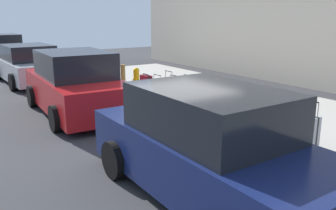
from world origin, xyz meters
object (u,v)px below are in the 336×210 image
object	(u,v)px
suitcase_teal_10	(157,90)
suitcase_red_2	(261,121)
suitcase_silver_7	(189,98)
parked_car_red_1	(76,85)
suitcase_navy_5	(218,106)
parked_car_silver_2	(29,65)
suitcase_olive_6	(203,103)
bollard_post	(123,76)
parked_car_charcoal_3	(3,51)
suitcase_red_9	(169,90)
fire_hydrant	(136,79)
parked_car_navy_0	(209,148)
suitcase_teal_3	(244,113)
suitcase_black_1	(286,127)
suitcase_silver_0	(308,133)
suitcase_maroon_11	(146,85)
suitcase_black_8	(175,95)
suitcase_maroon_4	(228,113)

from	to	relation	value
suitcase_teal_10	suitcase_red_2	bearing A→B (deg)	179.43
suitcase_silver_7	parked_car_red_1	bearing A→B (deg)	52.40
suitcase_navy_5	parked_car_silver_2	distance (m)	8.92
suitcase_olive_6	parked_car_red_1	world-z (taller)	parked_car_red_1
suitcase_navy_5	suitcase_silver_7	bearing A→B (deg)	5.98
bollard_post	parked_car_charcoal_3	world-z (taller)	parked_car_charcoal_3
suitcase_silver_7	suitcase_red_9	distance (m)	1.17
fire_hydrant	parked_car_navy_0	size ratio (longest dim) A/B	0.18
suitcase_teal_3	suitcase_olive_6	distance (m)	1.51
suitcase_navy_5	parked_car_navy_0	bearing A→B (deg)	136.23
suitcase_black_1	parked_car_charcoal_3	size ratio (longest dim) A/B	0.22
parked_car_navy_0	suitcase_teal_3	bearing A→B (deg)	-55.56
suitcase_black_1	suitcase_red_2	size ratio (longest dim) A/B	1.33
suitcase_red_9	parked_car_red_1	xyz separation A→B (m)	(0.74, 2.59, 0.32)
suitcase_teal_10	parked_car_charcoal_3	size ratio (longest dim) A/B	0.18
suitcase_teal_3	suitcase_silver_7	size ratio (longest dim) A/B	1.08
suitcase_olive_6	suitcase_silver_0	bearing A→B (deg)	179.81
suitcase_red_2	suitcase_red_9	world-z (taller)	suitcase_red_9
suitcase_teal_3	suitcase_olive_6	bearing A→B (deg)	-2.08
suitcase_red_9	suitcase_silver_7	bearing A→B (deg)	174.52
fire_hydrant	suitcase_olive_6	bearing A→B (deg)	-179.70
suitcase_silver_7	suitcase_maroon_11	size ratio (longest dim) A/B	1.37
suitcase_red_9	bollard_post	distance (m)	2.60
suitcase_silver_0	suitcase_silver_7	distance (m)	3.64
parked_car_navy_0	parked_car_red_1	world-z (taller)	parked_car_red_1
suitcase_black_1	suitcase_silver_7	world-z (taller)	suitcase_silver_7
suitcase_red_9	parked_car_red_1	world-z (taller)	parked_car_red_1
parked_car_navy_0	parked_car_charcoal_3	distance (m)	17.01
suitcase_silver_0	suitcase_teal_3	xyz separation A→B (m)	(1.60, 0.04, 0.04)
bollard_post	parked_car_red_1	bearing A→B (deg)	127.95
suitcase_navy_5	parked_car_red_1	xyz separation A→B (m)	(2.95, 2.58, 0.34)
suitcase_olive_6	parked_car_navy_0	distance (m)	4.10
suitcase_silver_0	suitcase_black_1	bearing A→B (deg)	-6.32
bollard_post	suitcase_silver_0	bearing A→B (deg)	-178.77
suitcase_black_8	suitcase_maroon_11	world-z (taller)	suitcase_black_8
suitcase_navy_5	suitcase_maroon_11	bearing A→B (deg)	2.59
suitcase_black_1	suitcase_silver_7	distance (m)	3.10
suitcase_silver_0	parked_car_charcoal_3	bearing A→B (deg)	8.48
suitcase_black_1	suitcase_olive_6	size ratio (longest dim) A/B	1.09
suitcase_silver_7	suitcase_navy_5	bearing A→B (deg)	-174.02
suitcase_navy_5	suitcase_silver_7	world-z (taller)	suitcase_silver_7
suitcase_silver_0	fire_hydrant	distance (m)	6.68
suitcase_red_2	suitcase_red_9	bearing A→B (deg)	-1.75
suitcase_teal_3	suitcase_maroon_11	world-z (taller)	suitcase_teal_3
suitcase_red_2	suitcase_teal_10	distance (m)	4.25
suitcase_black_8	parked_car_charcoal_3	xyz separation A→B (m)	(12.65, 2.44, 0.33)
suitcase_maroon_4	parked_car_silver_2	bearing A→B (deg)	15.18
suitcase_silver_0	parked_car_navy_0	size ratio (longest dim) A/B	0.23
suitcase_red_2	suitcase_black_8	world-z (taller)	suitcase_black_8
fire_hydrant	bollard_post	distance (m)	0.73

